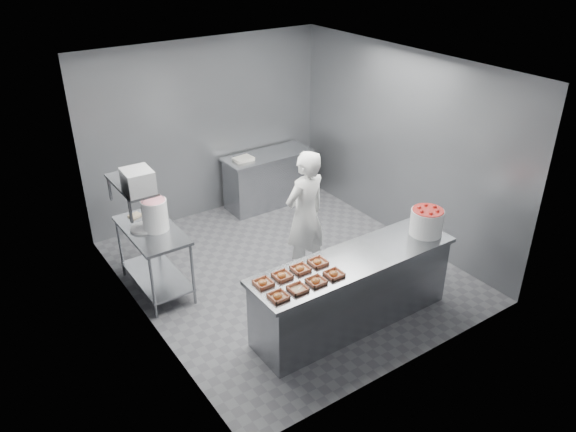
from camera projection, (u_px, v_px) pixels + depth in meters
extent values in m
plane|color=#4C4C51|center=(288.00, 270.00, 7.77)|extent=(4.50, 4.50, 0.00)
plane|color=white|center=(288.00, 67.00, 6.46)|extent=(4.50, 4.50, 0.00)
cube|color=slate|center=(207.00, 129.00, 8.76)|extent=(4.00, 0.04, 2.80)
cube|color=slate|center=(137.00, 220.00, 6.12)|extent=(0.04, 4.50, 2.80)
cube|color=slate|center=(402.00, 146.00, 8.11)|extent=(0.04, 4.50, 2.80)
cube|color=slate|center=(355.00, 260.00, 6.38)|extent=(2.60, 0.70, 0.05)
cube|color=slate|center=(353.00, 292.00, 6.59)|extent=(2.50, 0.64, 0.85)
cube|color=slate|center=(151.00, 230.00, 6.98)|extent=(0.60, 1.20, 0.04)
cube|color=slate|center=(157.00, 276.00, 7.29)|extent=(0.56, 1.15, 0.03)
cylinder|color=slate|center=(153.00, 288.00, 6.64)|extent=(0.04, 0.04, 0.88)
cylinder|color=slate|center=(193.00, 274.00, 6.90)|extent=(0.04, 0.04, 0.88)
cylinder|color=slate|center=(120.00, 247.00, 7.46)|extent=(0.04, 0.04, 0.88)
cylinder|color=slate|center=(157.00, 236.00, 7.72)|extent=(0.04, 0.04, 0.88)
cube|color=slate|center=(268.00, 156.00, 9.20)|extent=(1.50, 0.60, 0.05)
cube|color=slate|center=(268.00, 181.00, 9.41)|extent=(1.44, 0.55, 0.85)
cube|color=slate|center=(131.00, 185.00, 6.58)|extent=(0.35, 0.90, 0.03)
cube|color=tan|center=(278.00, 296.00, 5.68)|extent=(0.18, 0.18, 0.04)
cube|color=white|center=(281.00, 295.00, 5.72)|extent=(0.10, 0.06, 0.00)
ellipsoid|color=#C66631|center=(278.00, 296.00, 5.67)|extent=(0.10, 0.10, 0.05)
cube|color=tan|center=(298.00, 289.00, 5.80)|extent=(0.18, 0.18, 0.04)
cube|color=white|center=(300.00, 287.00, 5.84)|extent=(0.10, 0.06, 0.00)
cube|color=tan|center=(316.00, 281.00, 5.92)|extent=(0.18, 0.18, 0.04)
cube|color=white|center=(319.00, 280.00, 5.96)|extent=(0.10, 0.06, 0.00)
ellipsoid|color=#C66631|center=(316.00, 281.00, 5.91)|extent=(0.10, 0.10, 0.05)
cube|color=tan|center=(334.00, 274.00, 6.04)|extent=(0.18, 0.18, 0.04)
cube|color=white|center=(336.00, 273.00, 6.08)|extent=(0.10, 0.06, 0.00)
ellipsoid|color=#C66631|center=(333.00, 274.00, 6.03)|extent=(0.10, 0.10, 0.05)
cube|color=tan|center=(263.00, 283.00, 5.89)|extent=(0.18, 0.18, 0.04)
cube|color=white|center=(266.00, 282.00, 5.93)|extent=(0.10, 0.06, 0.00)
ellipsoid|color=#C66631|center=(263.00, 282.00, 5.89)|extent=(0.10, 0.10, 0.05)
cube|color=tan|center=(282.00, 276.00, 6.01)|extent=(0.18, 0.18, 0.04)
cube|color=white|center=(285.00, 275.00, 6.05)|extent=(0.10, 0.06, 0.00)
ellipsoid|color=#C66631|center=(282.00, 275.00, 6.00)|extent=(0.10, 0.10, 0.05)
cube|color=tan|center=(301.00, 269.00, 6.13)|extent=(0.18, 0.18, 0.04)
cube|color=white|center=(303.00, 268.00, 6.17)|extent=(0.10, 0.06, 0.00)
ellipsoid|color=#C66631|center=(300.00, 268.00, 6.12)|extent=(0.10, 0.10, 0.05)
cube|color=tan|center=(318.00, 262.00, 6.25)|extent=(0.18, 0.18, 0.04)
cube|color=white|center=(320.00, 261.00, 6.29)|extent=(0.10, 0.06, 0.00)
ellipsoid|color=#C66631|center=(317.00, 262.00, 6.24)|extent=(0.10, 0.10, 0.05)
imported|color=white|center=(305.00, 215.00, 7.31)|extent=(0.71, 0.52, 1.78)
cylinder|color=white|center=(427.00, 222.00, 6.79)|extent=(0.40, 0.40, 0.32)
cylinder|color=red|center=(428.00, 211.00, 6.72)|extent=(0.37, 0.37, 0.04)
cylinder|color=white|center=(155.00, 215.00, 6.87)|extent=(0.31, 0.31, 0.40)
cylinder|color=pink|center=(153.00, 201.00, 6.78)|extent=(0.29, 0.29, 0.02)
torus|color=slate|center=(154.00, 206.00, 6.81)|extent=(0.33, 0.01, 0.33)
cylinder|color=white|center=(143.00, 228.00, 6.96)|extent=(0.33, 0.33, 0.03)
cube|color=#CCB28C|center=(135.00, 215.00, 7.26)|extent=(0.18, 0.17, 0.02)
cube|color=gray|center=(138.00, 181.00, 6.31)|extent=(0.32, 0.37, 0.27)
cube|color=silver|center=(243.00, 159.00, 8.94)|extent=(0.30, 0.22, 0.05)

